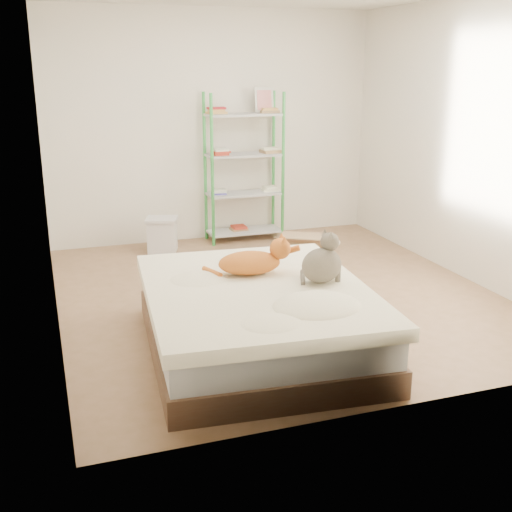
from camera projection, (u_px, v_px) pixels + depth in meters
name	position (u px, v px, depth m)	size (l,w,h in m)	color
room	(278.00, 150.00, 5.44)	(3.81, 4.21, 2.61)	#A17A5B
bed	(256.00, 318.00, 4.63)	(1.70, 2.05, 0.49)	brown
orange_cat	(249.00, 260.00, 4.78)	(0.55, 0.30, 0.22)	orange
grey_cat	(322.00, 258.00, 4.58)	(0.27, 0.32, 0.37)	gray
shelf_unit	(245.00, 167.00, 7.37)	(0.88, 0.36, 1.74)	green
cardboard_box	(303.00, 253.00, 6.46)	(0.62, 0.65, 0.39)	#96714E
white_bin	(162.00, 235.00, 7.06)	(0.41, 0.38, 0.38)	silver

